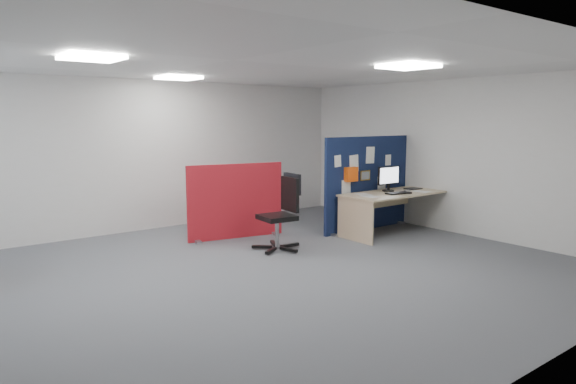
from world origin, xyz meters
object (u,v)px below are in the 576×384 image
main_desk (392,201)px  monitor_main (389,177)px  office_chair (284,207)px  navy_divider (367,183)px  red_divider (236,202)px

main_desk → monitor_main: size_ratio=3.84×
main_desk → office_chair: 2.21m
navy_divider → main_desk: size_ratio=1.05×
navy_divider → main_desk: 0.58m
office_chair → navy_divider: bearing=11.9°
navy_divider → main_desk: bearing=-77.0°
main_desk → monitor_main: 0.43m
main_desk → office_chair: office_chair is taller
monitor_main → red_divider: 2.74m
navy_divider → office_chair: navy_divider is taller
monitor_main → office_chair: (-2.24, 0.14, -0.32)m
monitor_main → main_desk: bearing=-108.9°
red_divider → office_chair: (0.18, -1.09, 0.03)m
navy_divider → red_divider: bearing=159.1°
navy_divider → monitor_main: navy_divider is taller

